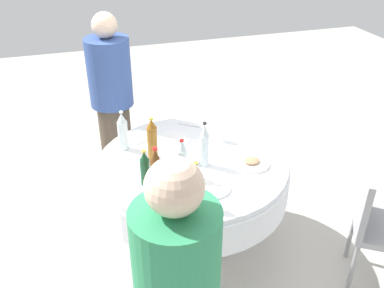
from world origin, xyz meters
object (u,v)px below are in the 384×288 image
object	(u,v)px
bottle_amber_west	(152,140)
bottle_brown_left	(196,186)
bottle_clear_rear	(123,132)
bottle_clear_front	(182,161)
wine_glass_west	(216,127)
plate_outer	(173,140)
wine_glass_far	(183,146)
plate_inner	(252,162)
chair_left	(376,219)
bottle_clear_near	(204,146)
dining_table	(192,178)
bottle_brown_mid	(156,172)
bottle_dark_green_far	(145,168)
plate_south	(210,187)
person_rear	(113,107)

from	to	relation	value
bottle_amber_west	bottle_brown_left	world-z (taller)	bottle_amber_west
bottle_clear_rear	bottle_clear_front	world-z (taller)	bottle_clear_rear
wine_glass_west	plate_outer	xyz separation A→B (m)	(-0.30, 0.08, -0.10)
plate_outer	bottle_amber_west	bearing A→B (deg)	-135.30
bottle_brown_left	wine_glass_far	distance (m)	0.49
plate_inner	chair_left	size ratio (longest dim) A/B	0.28
bottle_clear_near	bottle_clear_front	distance (m)	0.21
bottle_clear_near	plate_inner	bearing A→B (deg)	-15.13
dining_table	bottle_amber_west	size ratio (longest dim) A/B	4.31
bottle_amber_west	wine_glass_far	size ratio (longest dim) A/B	1.94
bottle_brown_mid	bottle_clear_front	distance (m)	0.21
bottle_dark_green_far	plate_south	bearing A→B (deg)	-23.71
plate_outer	person_rear	distance (m)	0.65
plate_outer	wine_glass_west	bearing A→B (deg)	-14.47
bottle_brown_left	person_rear	world-z (taller)	person_rear
plate_outer	plate_inner	world-z (taller)	plate_inner
bottle_brown_left	chair_left	distance (m)	1.21
plate_south	bottle_dark_green_far	bearing A→B (deg)	156.29
bottle_clear_front	wine_glass_far	bearing A→B (deg)	72.76
dining_table	bottle_amber_west	bearing A→B (deg)	156.45
bottle_clear_near	chair_left	distance (m)	1.19
bottle_amber_west	bottle_clear_front	world-z (taller)	bottle_amber_west
wine_glass_far	chair_left	xyz separation A→B (m)	(1.08, -0.69, -0.34)
plate_south	chair_left	xyz separation A→B (m)	(1.00, -0.34, -0.23)
plate_south	plate_inner	bearing A→B (deg)	26.36
wine_glass_west	wine_glass_far	distance (m)	0.37
plate_outer	plate_inner	size ratio (longest dim) A/B	1.00
bottle_clear_near	plate_south	bearing A→B (deg)	-99.82
bottle_brown_left	person_rear	bearing A→B (deg)	102.61
bottle_clear_near	wine_glass_far	distance (m)	0.16
wine_glass_far	bottle_brown_mid	bearing A→B (deg)	-130.19
bottle_brown_left	plate_outer	world-z (taller)	bottle_brown_left
bottle_brown_mid	bottle_clear_front	bearing A→B (deg)	26.49
wine_glass_west	chair_left	distance (m)	1.22
bottle_dark_green_far	bottle_brown_left	distance (m)	0.38
bottle_amber_west	plate_south	bearing A→B (deg)	-59.37
bottle_brown_mid	person_rear	distance (m)	1.11
bottle_amber_west	dining_table	bearing A→B (deg)	-23.55
bottle_clear_rear	plate_inner	bearing A→B (deg)	-30.10
wine_glass_west	person_rear	world-z (taller)	person_rear
bottle_dark_green_far	wine_glass_far	bearing A→B (deg)	32.83
plate_south	plate_outer	bearing A→B (deg)	96.36
bottle_brown_mid	bottle_brown_left	bearing A→B (deg)	-46.52
bottle_brown_mid	chair_left	size ratio (longest dim) A/B	0.35
bottle_clear_near	bottle_brown_left	world-z (taller)	bottle_clear_near
bottle_dark_green_far	plate_inner	xyz separation A→B (m)	(0.72, 0.01, -0.10)
bottle_brown_left	plate_inner	bearing A→B (deg)	32.13
bottle_clear_rear	bottle_brown_left	bearing A→B (deg)	-69.02
bottle_amber_west	wine_glass_far	xyz separation A→B (m)	(0.19, -0.09, -0.03)
dining_table	bottle_clear_rear	size ratio (longest dim) A/B	4.54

